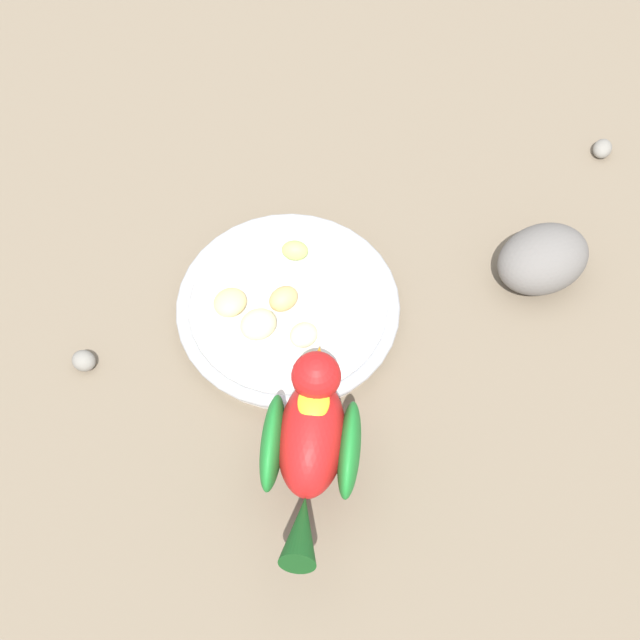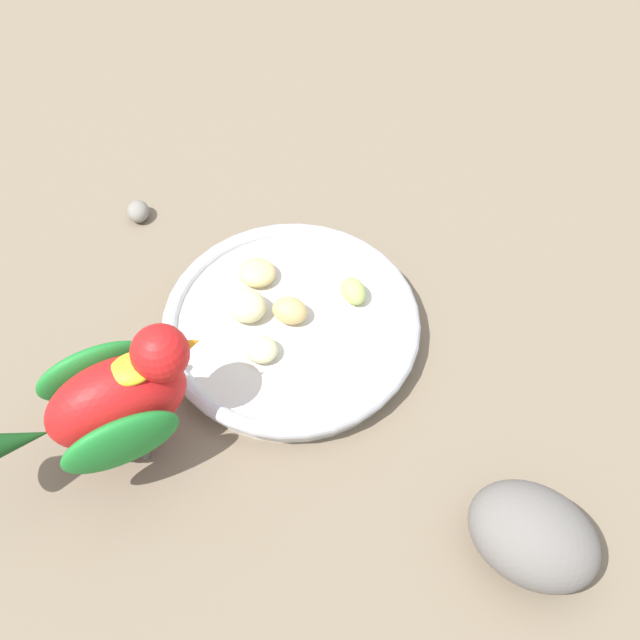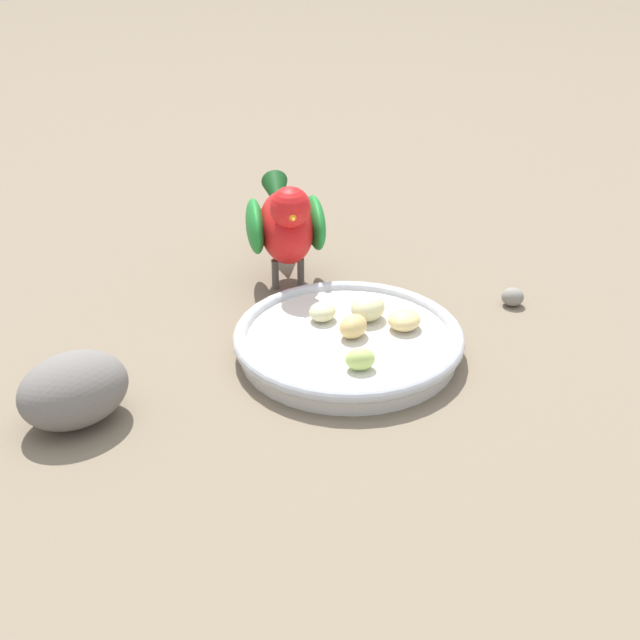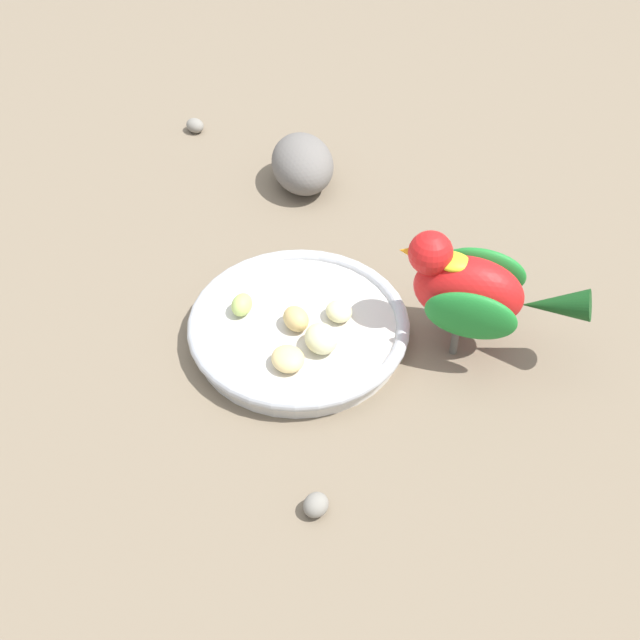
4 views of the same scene
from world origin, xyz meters
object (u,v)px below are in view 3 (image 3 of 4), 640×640
Objects in this scene: feeding_bowl at (348,342)px; rock_large at (73,390)px; apple_piece_3 at (322,312)px; apple_piece_4 at (368,308)px; apple_piece_0 at (353,326)px; apple_piece_1 at (404,320)px; pebble_0 at (513,297)px; apple_piece_2 at (360,359)px; parrot at (286,222)px.

feeding_bowl is 2.30× the size of rock_large.
apple_piece_4 reaches higher than apple_piece_3.
apple_piece_3 is at bearing 17.07° from apple_piece_0.
apple_piece_3 is 0.04m from apple_piece_4.
pebble_0 is at bearing -78.95° from apple_piece_1.
parrot is at bearing -5.33° from apple_piece_2.
pebble_0 is (0.02, -0.19, -0.00)m from feeding_bowl.
parrot is 0.30m from rock_large.
rock_large reaches higher than apple_piece_4.
rock_large reaches higher than apple_piece_3.
rock_large is (-0.16, 0.25, -0.04)m from parrot.
apple_piece_2 is 0.21m from parrot.
parrot reaches higher than apple_piece_3.
apple_piece_0 is at bearing 15.29° from parrot.
pebble_0 is (-0.14, -0.19, -0.06)m from parrot.
apple_piece_0 is at bearing -89.75° from rock_large.
rock_large is at bearing 77.54° from apple_piece_2.
apple_piece_4 reaches higher than apple_piece_0.
apple_piece_3 is at bearing 67.58° from apple_piece_4.
apple_piece_3 is (0.04, 0.01, -0.00)m from apple_piece_0.
apple_piece_2 is at bearing 164.07° from feeding_bowl.
apple_piece_0 is 0.32× the size of rock_large.
parrot reaches higher than apple_piece_0.
apple_piece_1 and apple_piece_3 have the same top height.
apple_piece_2 reaches higher than feeding_bowl.
feeding_bowl is at bearing 13.95° from parrot.
apple_piece_2 is 0.97× the size of apple_piece_3.
apple_piece_3 is (0.09, -0.01, -0.00)m from apple_piece_2.
apple_piece_4 is at bearing -84.84° from rock_large.
feeding_bowl is 6.16× the size of apple_piece_4.
rock_large is at bearing 92.97° from pebble_0.
apple_piece_3 is at bearing 53.43° from apple_piece_1.
feeding_bowl is 6.61× the size of apple_piece_1.
apple_piece_0 reaches higher than apple_piece_2.
apple_piece_3 is at bearing -4.24° from apple_piece_2.
apple_piece_0 is at bearing -20.16° from apple_piece_2.
apple_piece_3 is 0.13m from parrot.
parrot is 1.91× the size of rock_large.
apple_piece_4 is 0.14m from parrot.
pebble_0 is at bearing -95.19° from apple_piece_3.
apple_piece_0 is 0.19m from pebble_0.
rock_large reaches higher than pebble_0.
apple_piece_2 is 0.09m from apple_piece_4.
apple_piece_1 is at bearing -142.72° from apple_piece_4.
apple_piece_2 is 0.09m from apple_piece_3.
pebble_0 is at bearing -84.20° from feeding_bowl.
apple_piece_0 reaches higher than apple_piece_3.
rock_large is 4.10× the size of pebble_0.
apple_piece_2 is 0.15× the size of parrot.
parrot reaches higher than apple_piece_2.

